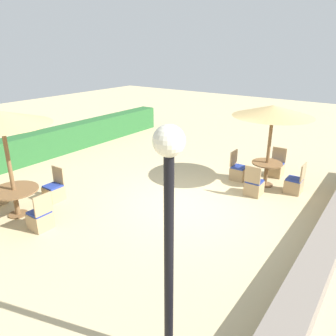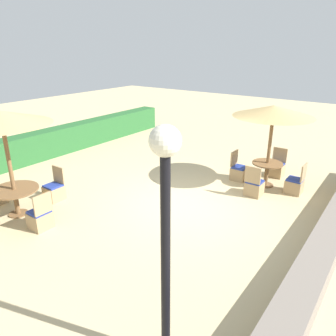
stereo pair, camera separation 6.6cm
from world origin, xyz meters
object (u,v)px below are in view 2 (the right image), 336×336
at_px(parasol_front_right, 274,111).
at_px(parasol_back_left, 1,118).
at_px(round_table_front_right, 267,169).
at_px(round_table_back_left, 15,194).
at_px(patio_chair_back_left_south, 40,218).
at_px(patio_chair_back_left_east, 54,191).
at_px(lamp_post, 165,207).
at_px(patio_chair_front_right_west, 254,187).
at_px(patio_chair_front_right_north, 239,172).
at_px(patio_chair_front_right_east, 276,169).
at_px(patio_chair_front_right_south, 295,185).

xyz_separation_m(parasol_front_right, parasol_back_left, (-5.55, 4.47, 0.19)).
relative_size(round_table_front_right, round_table_back_left, 0.77).
xyz_separation_m(round_table_front_right, patio_chair_back_left_south, (-5.60, 3.39, -0.29)).
distance_m(round_table_front_right, patio_chair_back_left_east, 6.29).
bearing_deg(lamp_post, round_table_front_right, 9.11).
xyz_separation_m(patio_chair_back_left_east, patio_chair_back_left_south, (-1.14, -1.04, 0.00)).
height_order(lamp_post, patio_chair_front_right_west, lamp_post).
bearing_deg(round_table_front_right, patio_chair_front_right_north, 93.62).
height_order(round_table_front_right, patio_chair_back_left_east, patio_chair_back_left_east).
xyz_separation_m(parasol_back_left, patio_chair_back_left_south, (-0.05, -1.08, -2.24)).
bearing_deg(parasol_back_left, patio_chair_front_right_west, -43.73).
bearing_deg(lamp_post, round_table_back_left, 78.84).
bearing_deg(parasol_front_right, round_table_back_left, 141.15).
height_order(round_table_front_right, patio_chair_front_right_west, patio_chair_front_right_west).
bearing_deg(patio_chair_back_left_south, patio_chair_front_right_west, -35.66).
xyz_separation_m(parasol_back_left, patio_chair_back_left_east, (1.10, -0.04, -2.24)).
bearing_deg(patio_chair_front_right_east, round_table_back_left, 55.50).
relative_size(lamp_post, patio_chair_front_right_south, 3.57).
height_order(patio_chair_front_right_south, patio_chair_back_left_east, same).
height_order(patio_chair_front_right_east, parasol_back_left, parasol_back_left).
distance_m(round_table_back_left, patio_chair_back_left_south, 1.13).
height_order(parasol_front_right, patio_chair_back_left_south, parasol_front_right).
bearing_deg(round_table_front_right, parasol_front_right, 0.00).
bearing_deg(round_table_front_right, patio_chair_front_right_west, 178.70).
height_order(patio_chair_front_right_south, round_table_back_left, patio_chair_front_right_south).
relative_size(parasol_back_left, patio_chair_back_left_east, 2.88).
distance_m(patio_chair_front_right_west, parasol_back_left, 6.82).
xyz_separation_m(lamp_post, round_table_front_right, (6.65, 1.07, -1.80)).
xyz_separation_m(parasol_front_right, patio_chair_front_right_west, (-0.90, 0.02, -2.04)).
bearing_deg(patio_chair_front_right_north, patio_chair_front_right_west, 45.69).
height_order(round_table_front_right, patio_chair_back_left_south, patio_chair_back_left_south).
bearing_deg(parasol_back_left, patio_chair_front_right_east, -34.50).
bearing_deg(lamp_post, patio_chair_front_right_south, 1.56).
distance_m(patio_chair_front_right_east, round_table_back_left, 7.91).
xyz_separation_m(patio_chair_front_right_south, patio_chair_back_left_east, (-4.40, 5.32, 0.00)).
bearing_deg(patio_chair_front_right_north, patio_chair_front_right_south, 90.12).
relative_size(patio_chair_front_right_south, round_table_back_left, 0.79).
distance_m(lamp_post, patio_chair_back_left_east, 6.28).
height_order(round_table_front_right, parasol_back_left, parasol_back_left).
distance_m(patio_chair_front_right_north, round_table_back_left, 6.57).
bearing_deg(parasol_back_left, round_table_back_left, 116.57).
height_order(patio_chair_front_right_east, patio_chair_front_right_north, same).
distance_m(round_table_front_right, parasol_back_left, 7.39).
relative_size(patio_chair_front_right_east, patio_chair_back_left_east, 1.00).
bearing_deg(round_table_back_left, patio_chair_back_left_south, -92.46).
xyz_separation_m(parasol_front_right, patio_chair_front_right_south, (-0.05, -0.89, -2.04)).
relative_size(patio_chair_front_right_east, patio_chair_front_right_south, 1.00).
distance_m(patio_chair_front_right_east, patio_chair_front_right_north, 1.34).
xyz_separation_m(patio_chair_front_right_north, parasol_back_left, (-5.50, 3.59, 2.24)).
distance_m(patio_chair_front_right_east, patio_chair_back_left_east, 7.00).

